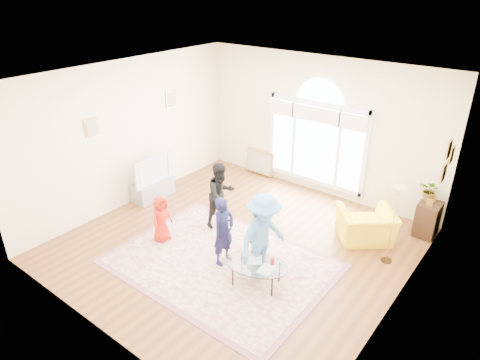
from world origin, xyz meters
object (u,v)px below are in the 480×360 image
Objects in this scene: television at (151,169)px; coffee_table at (256,265)px; tv_console at (153,189)px; area_rug at (221,263)px; armchair at (366,226)px.

television reaches higher than coffee_table.
area_rug is at bearing -18.86° from tv_console.
television is 1.07× the size of armchair.
area_rug is at bearing -18.90° from television.
armchair is (0.90, 2.39, -0.07)m from coffee_table.
armchair is (1.73, 2.33, 0.32)m from area_rug.
coffee_table is at bearing 28.87° from armchair.
area_rug is at bearing 159.86° from coffee_table.
armchair is at bearing 53.37° from area_rug.
tv_console is 4.84m from armchair.
tv_console is 0.99× the size of armchair.
area_rug is 3.30× the size of television.
television is at bearing 148.39° from coffee_table.
tv_console is at bearing 180.00° from television.
area_rug is 0.92m from coffee_table.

